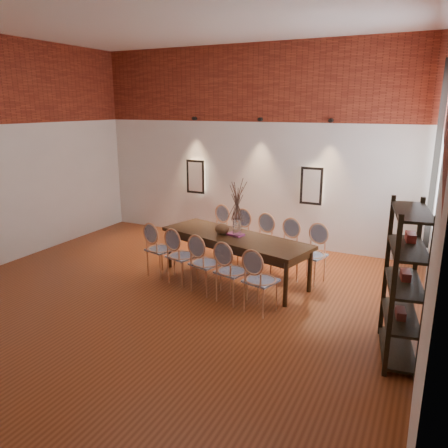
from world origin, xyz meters
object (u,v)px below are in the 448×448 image
at_px(chair_far_c, 260,242).
at_px(book, 236,234).
at_px(chair_far_a, 216,232).
at_px(chair_far_e, 312,255).
at_px(chair_near_c, 206,263).
at_px(chair_near_b, 182,256).
at_px(vase, 237,228).
at_px(chair_near_e, 261,280).
at_px(bowl, 222,229).
at_px(shelving_rack, 404,283).
at_px(chair_far_d, 284,248).
at_px(dining_table, 235,257).
at_px(chair_near_a, 161,249).
at_px(chair_far_b, 237,237).
at_px(chair_near_d, 232,271).

relative_size(chair_far_c, book, 3.62).
bearing_deg(chair_far_a, chair_far_e, 180.00).
bearing_deg(chair_near_c, chair_near_b, 180.00).
bearing_deg(chair_far_c, vase, 93.76).
height_order(chair_near_e, bowl, chair_near_e).
bearing_deg(chair_far_a, chair_near_b, 110.48).
distance_m(chair_far_c, shelving_rack, 3.21).
distance_m(chair_far_e, bowl, 1.53).
bearing_deg(chair_near_c, book, 90.86).
distance_m(chair_far_d, book, 0.90).
relative_size(dining_table, shelving_rack, 1.45).
height_order(chair_near_e, chair_far_e, same).
distance_m(chair_near_c, vase, 0.82).
relative_size(chair_near_a, chair_far_c, 1.00).
bearing_deg(bowl, dining_table, -2.38).
xyz_separation_m(chair_near_b, chair_far_c, (0.86, 1.22, 0.00)).
relative_size(chair_far_e, bowl, 3.92).
bearing_deg(chair_far_b, chair_far_e, 180.00).
relative_size(chair_near_b, chair_far_a, 1.00).
height_order(chair_far_e, bowl, chair_far_e).
relative_size(chair_far_c, chair_far_e, 1.00).
xyz_separation_m(chair_far_a, chair_far_b, (0.51, -0.13, 0.00)).
relative_size(chair_near_b, book, 3.62).
bearing_deg(chair_near_e, shelving_rack, 4.00).
bearing_deg(book, chair_far_d, 36.49).
relative_size(chair_near_a, chair_far_b, 1.00).
height_order(chair_near_a, chair_near_e, same).
bearing_deg(shelving_rack, book, 143.99).
distance_m(chair_near_b, vase, 1.00).
height_order(vase, book, vase).
relative_size(chair_near_c, chair_far_b, 1.00).
distance_m(chair_near_a, chair_far_b, 1.50).
bearing_deg(dining_table, chair_near_e, -33.80).
bearing_deg(chair_far_c, chair_near_e, 126.76).
relative_size(chair_far_c, shelving_rack, 0.52).
relative_size(dining_table, book, 10.06).
bearing_deg(chair_far_e, vase, 35.00).
bearing_deg(chair_far_e, dining_table, 33.80).
bearing_deg(chair_near_e, chair_far_a, 146.20).
relative_size(chair_far_a, chair_far_d, 1.00).
xyz_separation_m(chair_near_b, chair_near_d, (1.01, -0.26, 0.00)).
relative_size(chair_near_d, chair_far_c, 1.00).
bearing_deg(chair_near_a, book, 35.49).
bearing_deg(vase, chair_near_c, -108.38).
relative_size(chair_far_e, book, 3.62).
xyz_separation_m(chair_near_d, chair_far_d, (0.35, 1.36, 0.00)).
xyz_separation_m(chair_near_a, vase, (1.23, 0.40, 0.43)).
distance_m(chair_near_b, chair_far_c, 1.50).
distance_m(chair_far_e, vase, 1.29).
distance_m(chair_far_c, book, 0.73).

